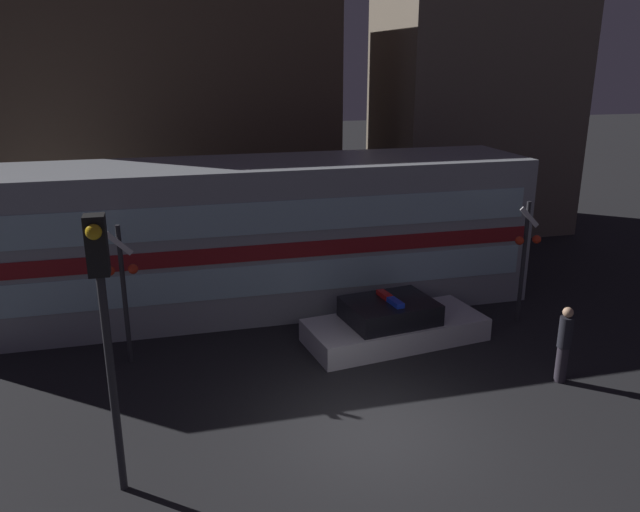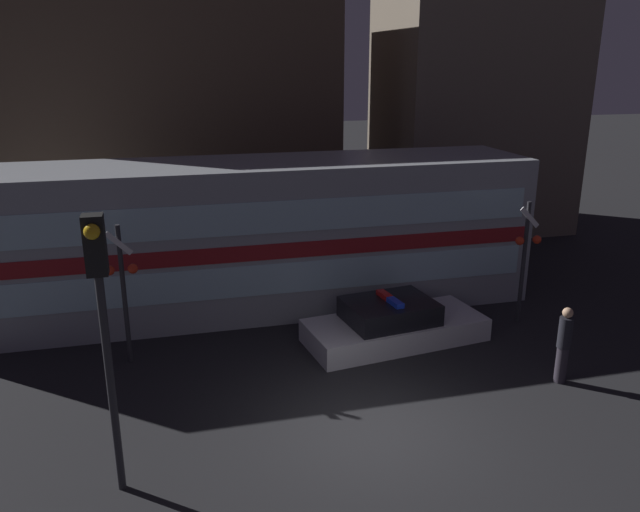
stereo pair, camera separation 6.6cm
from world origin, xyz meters
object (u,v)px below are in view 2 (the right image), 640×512
at_px(police_car, 393,325).
at_px(pedestrian, 564,344).
at_px(traffic_light_corner, 102,304).
at_px(train, 252,236).
at_px(crossing_signal_near, 525,253).

xyz_separation_m(police_car, pedestrian, (2.78, -2.84, 0.45)).
bearing_deg(traffic_light_corner, pedestrian, 8.56).
distance_m(police_car, pedestrian, 4.00).
bearing_deg(pedestrian, traffic_light_corner, -171.44).
bearing_deg(police_car, traffic_light_corner, -154.11).
relative_size(pedestrian, traffic_light_corner, 0.38).
distance_m(train, pedestrian, 8.43).
bearing_deg(train, crossing_signal_near, -23.48).
height_order(police_car, crossing_signal_near, crossing_signal_near).
distance_m(police_car, traffic_light_corner, 8.06).
relative_size(train, crossing_signal_near, 4.70).
bearing_deg(crossing_signal_near, police_car, -175.35).
bearing_deg(train, police_car, -46.93).
xyz_separation_m(police_car, crossing_signal_near, (3.68, 0.30, 1.48)).
bearing_deg(crossing_signal_near, pedestrian, -106.03).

